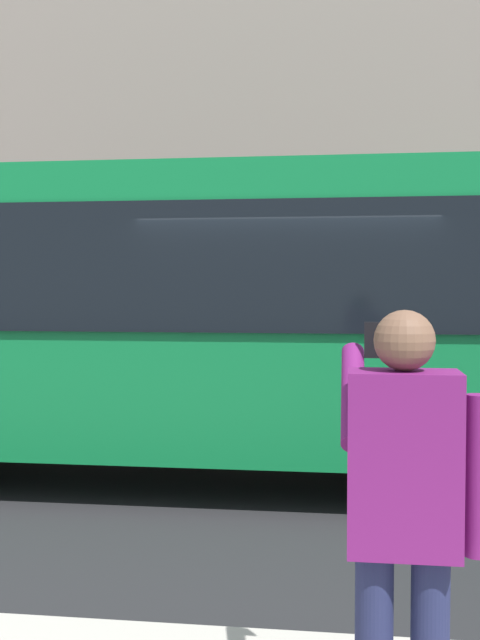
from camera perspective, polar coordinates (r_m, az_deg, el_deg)
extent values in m
plane|color=#232326|center=(7.74, 3.91, -12.01)|extent=(60.00, 60.00, 0.00)
cube|color=gray|center=(14.86, 5.85, 18.33)|extent=(28.00, 0.80, 12.00)
cube|color=#0F7238|center=(7.82, -3.46, 0.75)|extent=(9.00, 2.50, 2.60)
cube|color=black|center=(6.59, -5.61, 3.90)|extent=(7.60, 0.06, 1.10)
cube|color=#6B1960|center=(2.92, 11.82, -10.11)|extent=(0.40, 0.24, 0.66)
sphere|color=brown|center=(2.86, 11.90, -1.47)|extent=(0.22, 0.22, 0.22)
cylinder|color=#6B1960|center=(2.96, 16.93, -10.80)|extent=(0.09, 0.09, 0.58)
cylinder|color=#6B1960|center=(3.03, 8.23, -5.40)|extent=(0.09, 0.48, 0.37)
cube|color=black|center=(3.15, 9.69, -1.45)|extent=(0.07, 0.01, 0.14)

